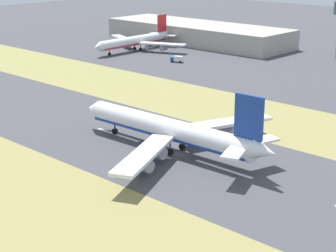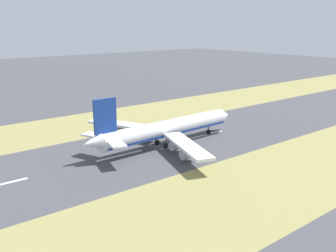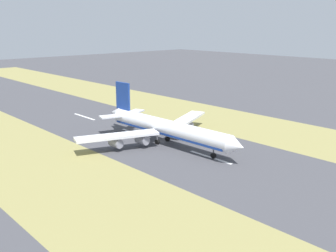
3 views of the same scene
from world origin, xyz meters
name	(u,v)px [view 3 (image 3 of 3)]	position (x,y,z in m)	size (l,w,h in m)	color
ground_plane	(162,141)	(0.00, 0.00, 0.00)	(800.00, 800.00, 0.00)	#424247
grass_median_west	(236,122)	(-45.00, 0.00, 0.00)	(40.00, 600.00, 0.01)	olive
grass_median_east	(50,171)	(45.00, 0.00, 0.00)	(40.00, 600.00, 0.01)	olive
centreline_dash_near	(84,117)	(0.00, -55.57, 0.01)	(1.20, 18.00, 0.01)	silver
centreline_dash_mid	(136,133)	(0.00, -15.57, 0.01)	(1.20, 18.00, 0.01)	silver
centreline_dash_far	(210,157)	(0.00, 24.43, 0.01)	(1.20, 18.00, 0.01)	silver
airplane_main_jet	(164,128)	(0.81, 2.53, 6.02)	(64.10, 67.15, 20.20)	white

